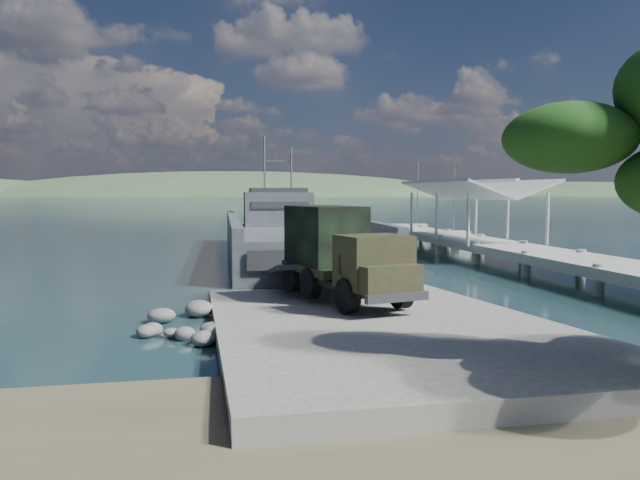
{
  "coord_description": "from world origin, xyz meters",
  "views": [
    {
      "loc": [
        -5.49,
        -19.71,
        4.49
      ],
      "look_at": [
        -0.4,
        6.0,
        2.44
      ],
      "focal_mm": 35.0,
      "sensor_mm": 36.0,
      "label": 1
    }
  ],
  "objects_px": {
    "pier": "(480,235)",
    "sailboat_far": "(417,233)",
    "landing_craft": "(291,245)",
    "soldier": "(345,282)",
    "sailboat_near": "(454,240)",
    "military_truck": "(340,253)"
  },
  "relations": [
    {
      "from": "pier",
      "to": "sailboat_far",
      "type": "xyz_separation_m",
      "value": [
        2.96,
        20.12,
        -1.2
      ]
    },
    {
      "from": "landing_craft",
      "to": "soldier",
      "type": "distance_m",
      "value": 22.43
    },
    {
      "from": "sailboat_near",
      "to": "sailboat_far",
      "type": "xyz_separation_m",
      "value": [
        -0.05,
        8.89,
        0.04
      ]
    },
    {
      "from": "landing_craft",
      "to": "sailboat_far",
      "type": "relative_size",
      "value": 4.41
    },
    {
      "from": "landing_craft",
      "to": "sailboat_near",
      "type": "bearing_deg",
      "value": 27.9
    },
    {
      "from": "soldier",
      "to": "pier",
      "type": "bearing_deg",
      "value": 42.01
    },
    {
      "from": "military_truck",
      "to": "sailboat_near",
      "type": "height_order",
      "value": "sailboat_near"
    },
    {
      "from": "soldier",
      "to": "sailboat_near",
      "type": "xyz_separation_m",
      "value": [
        16.67,
        29.65,
        -1.11
      ]
    },
    {
      "from": "landing_craft",
      "to": "sailboat_near",
      "type": "xyz_separation_m",
      "value": [
        15.17,
        7.28,
        -0.45
      ]
    },
    {
      "from": "sailboat_near",
      "to": "landing_craft",
      "type": "bearing_deg",
      "value": -157.25
    },
    {
      "from": "soldier",
      "to": "military_truck",
      "type": "bearing_deg",
      "value": 69.62
    },
    {
      "from": "sailboat_near",
      "to": "sailboat_far",
      "type": "height_order",
      "value": "sailboat_far"
    },
    {
      "from": "pier",
      "to": "military_truck",
      "type": "height_order",
      "value": "pier"
    },
    {
      "from": "sailboat_far",
      "to": "military_truck",
      "type": "bearing_deg",
      "value": -100.63
    },
    {
      "from": "landing_craft",
      "to": "soldier",
      "type": "bearing_deg",
      "value": -91.57
    },
    {
      "from": "soldier",
      "to": "sailboat_near",
      "type": "height_order",
      "value": "sailboat_near"
    },
    {
      "from": "landing_craft",
      "to": "sailboat_far",
      "type": "distance_m",
      "value": 22.15
    },
    {
      "from": "military_truck",
      "to": "soldier",
      "type": "relative_size",
      "value": 3.96
    },
    {
      "from": "pier",
      "to": "sailboat_far",
      "type": "bearing_deg",
      "value": 81.63
    },
    {
      "from": "landing_craft",
      "to": "military_truck",
      "type": "bearing_deg",
      "value": -90.96
    },
    {
      "from": "pier",
      "to": "sailboat_far",
      "type": "height_order",
      "value": "sailboat_far"
    },
    {
      "from": "pier",
      "to": "military_truck",
      "type": "bearing_deg",
      "value": -129.62
    }
  ]
}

